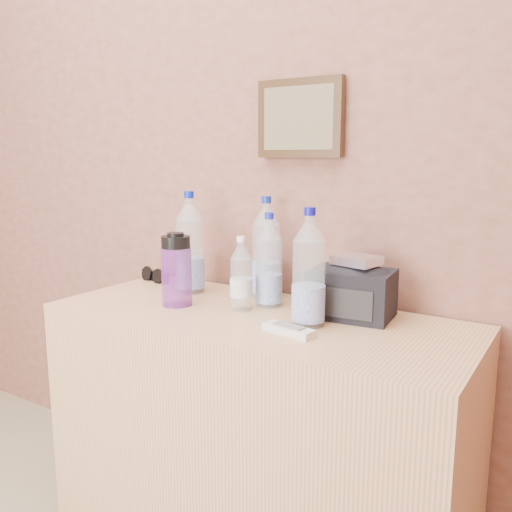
{
  "coord_description": "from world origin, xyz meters",
  "views": [
    {
      "loc": [
        1.21,
        0.38,
        1.28
      ],
      "look_at": [
        0.37,
        1.71,
        0.99
      ],
      "focal_mm": 38.0,
      "sensor_mm": 36.0,
      "label": 1
    }
  ],
  "objects_px": {
    "sunglasses": "(156,276)",
    "pet_large_d": "(309,274)",
    "nalgene_bottle": "(177,270)",
    "toiletry_bag": "(352,290)",
    "foil_packet": "(357,260)",
    "pet_large_b": "(266,253)",
    "ac_remote": "(289,330)",
    "pet_large_c": "(269,265)",
    "dresser": "(256,437)",
    "pet_small": "(241,278)",
    "pet_large_a": "(190,248)"
  },
  "relations": [
    {
      "from": "sunglasses",
      "to": "pet_large_d",
      "type": "bearing_deg",
      "value": -2.11
    },
    {
      "from": "pet_large_d",
      "to": "nalgene_bottle",
      "type": "distance_m",
      "value": 0.45
    },
    {
      "from": "toiletry_bag",
      "to": "foil_packet",
      "type": "bearing_deg",
      "value": -21.77
    },
    {
      "from": "pet_large_b",
      "to": "ac_remote",
      "type": "distance_m",
      "value": 0.43
    },
    {
      "from": "pet_large_c",
      "to": "foil_packet",
      "type": "relative_size",
      "value": 2.44
    },
    {
      "from": "dresser",
      "to": "toiletry_bag",
      "type": "distance_m",
      "value": 0.56
    },
    {
      "from": "pet_large_b",
      "to": "pet_large_c",
      "type": "bearing_deg",
      "value": -54.39
    },
    {
      "from": "dresser",
      "to": "ac_remote",
      "type": "relative_size",
      "value": 8.6
    },
    {
      "from": "ac_remote",
      "to": "foil_packet",
      "type": "xyz_separation_m",
      "value": [
        0.09,
        0.24,
        0.16
      ]
    },
    {
      "from": "ac_remote",
      "to": "dresser",
      "type": "bearing_deg",
      "value": 157.62
    },
    {
      "from": "ac_remote",
      "to": "toiletry_bag",
      "type": "xyz_separation_m",
      "value": [
        0.08,
        0.24,
        0.07
      ]
    },
    {
      "from": "pet_large_b",
      "to": "pet_small",
      "type": "distance_m",
      "value": 0.19
    },
    {
      "from": "pet_large_b",
      "to": "sunglasses",
      "type": "xyz_separation_m",
      "value": [
        -0.48,
        -0.03,
        -0.13
      ]
    },
    {
      "from": "nalgene_bottle",
      "to": "dresser",
      "type": "bearing_deg",
      "value": 9.37
    },
    {
      "from": "pet_large_b",
      "to": "pet_large_c",
      "type": "distance_m",
      "value": 0.12
    },
    {
      "from": "nalgene_bottle",
      "to": "ac_remote",
      "type": "xyz_separation_m",
      "value": [
        0.44,
        -0.06,
        -0.11
      ]
    },
    {
      "from": "pet_large_d",
      "to": "nalgene_bottle",
      "type": "height_order",
      "value": "pet_large_d"
    },
    {
      "from": "pet_large_c",
      "to": "pet_small",
      "type": "distance_m",
      "value": 0.1
    },
    {
      "from": "pet_large_d",
      "to": "ac_remote",
      "type": "relative_size",
      "value": 2.23
    },
    {
      "from": "foil_packet",
      "to": "pet_large_b",
      "type": "bearing_deg",
      "value": 168.28
    },
    {
      "from": "ac_remote",
      "to": "foil_packet",
      "type": "relative_size",
      "value": 1.23
    },
    {
      "from": "pet_large_d",
      "to": "pet_small",
      "type": "height_order",
      "value": "pet_large_d"
    },
    {
      "from": "pet_small",
      "to": "ac_remote",
      "type": "bearing_deg",
      "value": -27.82
    },
    {
      "from": "sunglasses",
      "to": "ac_remote",
      "type": "height_order",
      "value": "sunglasses"
    },
    {
      "from": "dresser",
      "to": "sunglasses",
      "type": "distance_m",
      "value": 0.73
    },
    {
      "from": "pet_small",
      "to": "foil_packet",
      "type": "distance_m",
      "value": 0.36
    },
    {
      "from": "pet_large_a",
      "to": "toiletry_bag",
      "type": "bearing_deg",
      "value": 1.71
    },
    {
      "from": "pet_small",
      "to": "ac_remote",
      "type": "xyz_separation_m",
      "value": [
        0.24,
        -0.13,
        -0.09
      ]
    },
    {
      "from": "toiletry_bag",
      "to": "foil_packet",
      "type": "xyz_separation_m",
      "value": [
        0.01,
        -0.0,
        0.09
      ]
    },
    {
      "from": "pet_small",
      "to": "pet_large_a",
      "type": "bearing_deg",
      "value": 161.03
    },
    {
      "from": "foil_packet",
      "to": "ac_remote",
      "type": "bearing_deg",
      "value": -111.61
    },
    {
      "from": "dresser",
      "to": "pet_large_a",
      "type": "height_order",
      "value": "pet_large_a"
    },
    {
      "from": "nalgene_bottle",
      "to": "ac_remote",
      "type": "height_order",
      "value": "nalgene_bottle"
    },
    {
      "from": "pet_large_b",
      "to": "pet_small",
      "type": "xyz_separation_m",
      "value": [
        0.02,
        -0.18,
        -0.05
      ]
    },
    {
      "from": "dresser",
      "to": "sunglasses",
      "type": "xyz_separation_m",
      "value": [
        -0.57,
        0.17,
        0.42
      ]
    },
    {
      "from": "pet_large_b",
      "to": "ac_remote",
      "type": "bearing_deg",
      "value": -49.97
    },
    {
      "from": "ac_remote",
      "to": "nalgene_bottle",
      "type": "bearing_deg",
      "value": -178.49
    },
    {
      "from": "pet_large_a",
      "to": "pet_large_b",
      "type": "distance_m",
      "value": 0.27
    },
    {
      "from": "pet_large_a",
      "to": "pet_large_c",
      "type": "height_order",
      "value": "pet_large_a"
    },
    {
      "from": "pet_small",
      "to": "nalgene_bottle",
      "type": "height_order",
      "value": "nalgene_bottle"
    },
    {
      "from": "pet_large_a",
      "to": "ac_remote",
      "type": "height_order",
      "value": "pet_large_a"
    },
    {
      "from": "pet_large_b",
      "to": "pet_large_d",
      "type": "height_order",
      "value": "pet_large_b"
    },
    {
      "from": "ac_remote",
      "to": "pet_small",
      "type": "bearing_deg",
      "value": 161.47
    },
    {
      "from": "pet_large_c",
      "to": "nalgene_bottle",
      "type": "bearing_deg",
      "value": -149.07
    },
    {
      "from": "sunglasses",
      "to": "foil_packet",
      "type": "relative_size",
      "value": 1.24
    },
    {
      "from": "pet_large_a",
      "to": "nalgene_bottle",
      "type": "bearing_deg",
      "value": -64.99
    },
    {
      "from": "nalgene_bottle",
      "to": "sunglasses",
      "type": "xyz_separation_m",
      "value": [
        -0.29,
        0.22,
        -0.1
      ]
    },
    {
      "from": "pet_large_c",
      "to": "pet_small",
      "type": "relative_size",
      "value": 1.29
    },
    {
      "from": "pet_large_d",
      "to": "sunglasses",
      "type": "distance_m",
      "value": 0.78
    },
    {
      "from": "pet_large_c",
      "to": "sunglasses",
      "type": "height_order",
      "value": "pet_large_c"
    }
  ]
}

